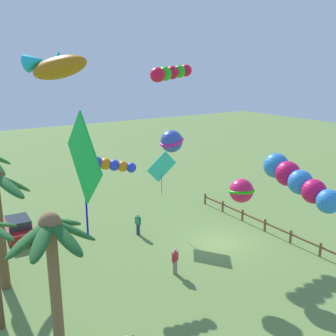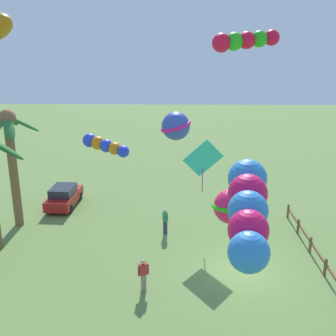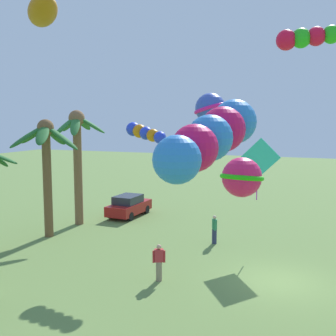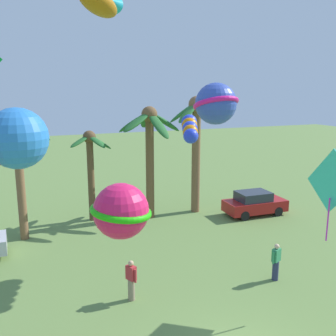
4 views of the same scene
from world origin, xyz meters
name	(u,v)px [view 4 (image 4 of 4)]	position (x,y,z in m)	size (l,w,h in m)	color
palm_tree_0	(90,157)	(-1.32, 14.34, 3.89)	(2.66, 2.83, 5.47)	brown
palm_tree_1	(196,131)	(5.22, 13.42, 5.27)	(3.66, 3.58, 7.43)	brown
palm_tree_2	(17,146)	(-5.28, 12.76, 5.01)	(3.51, 3.56, 6.65)	brown
palm_tree_3	(149,137)	(2.08, 13.48, 5.05)	(4.17, 4.15, 6.85)	brown
parked_car_0	(254,203)	(8.37, 11.37, 0.75)	(3.97, 1.87, 1.51)	#A51919
spectator_0	(131,280)	(-1.76, 4.85, 0.81)	(0.37, 0.50, 1.59)	gray
spectator_1	(276,262)	(4.23, 4.02, 0.81)	(0.52, 0.36, 1.59)	#2D3351
kite_ball_0	(216,104)	(0.84, 3.40, 7.33)	(1.63, 1.62, 1.37)	#334DB4
kite_fish_1	(100,3)	(-1.19, 10.85, 11.76)	(2.94, 2.89, 1.51)	#B46910
kite_ball_2	(121,211)	(-3.07, 1.15, 4.82)	(1.91, 1.90, 1.41)	#ED1C5A
kite_diamond_3	(331,183)	(4.53, 1.81, 4.66)	(0.46, 2.40, 3.34)	#33CDB6
kite_tube_5	(190,128)	(1.67, 7.06, 6.17)	(1.47, 2.50, 1.05)	blue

